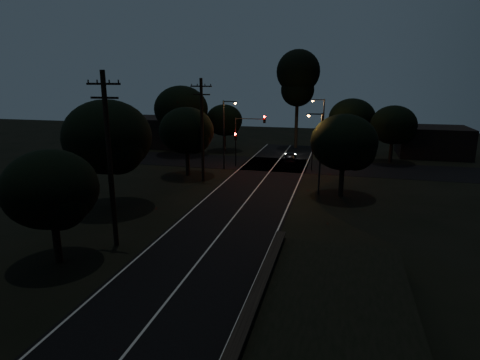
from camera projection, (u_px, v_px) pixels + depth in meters
The scene contains 21 objects.
road_surface at pixel (258, 187), 39.74m from camera, with size 60.00×70.00×0.03m.
utility_pole_mid at pixel (110, 158), 24.61m from camera, with size 2.20×0.30×11.00m.
utility_pole_far at pixel (202, 129), 40.63m from camera, with size 2.20×0.30×10.50m.
tree_left_b at pixel (52, 192), 22.47m from camera, with size 5.29×5.29×6.72m.
tree_left_c at pixel (109, 139), 32.06m from camera, with size 7.05×7.05×8.90m.
tree_left_d at pixel (188, 132), 43.10m from camera, with size 5.92×5.92×7.51m.
tree_far_nw at pixel (225, 121), 58.38m from camera, with size 5.32×5.32×6.74m.
tree_far_w at pixel (183, 110), 55.31m from camera, with size 7.43×7.43×9.47m.
tree_far_ne at pixel (354, 119), 53.89m from camera, with size 6.19×6.19×7.83m.
tree_far_e at pixel (395, 126), 50.00m from camera, with size 5.67×5.67×7.19m.
tree_right_a at pixel (346, 144), 35.42m from camera, with size 5.88×5.88×7.48m.
tall_pine at pixel (298, 78), 59.30m from camera, with size 6.41×6.41×14.56m.
building_left at pixel (161, 131), 63.56m from camera, with size 10.00×8.00×4.40m, color black.
building_right at pixel (433, 141), 55.02m from camera, with size 9.00×7.00×4.00m, color black.
signal_left at pixel (236, 143), 48.46m from camera, with size 0.28×0.35×4.10m.
signal_right at pixel (313, 146), 46.27m from camera, with size 0.28×0.35×4.10m.
signal_mast at pixel (249, 131), 47.68m from camera, with size 3.70×0.35×6.25m.
streetlight_a at pixel (225, 130), 46.31m from camera, with size 1.66×0.26×8.00m.
streetlight_b at pixel (321, 127), 49.41m from camera, with size 1.66×0.26×8.00m.
streetlight_c at pixel (319, 148), 36.22m from camera, with size 1.46×0.26×7.50m.
car at pixel (290, 157), 51.15m from camera, with size 1.60×3.98×1.35m, color black.
Camera 1 is at (7.73, -6.45, 10.59)m, focal length 30.00 mm.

